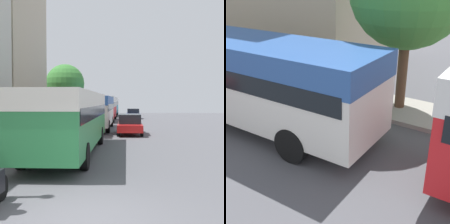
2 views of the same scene
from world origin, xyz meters
TOP-DOWN VIEW (x-y plane):
  - ground_plane at (0.00, 0.00)m, footprint 120.00×120.00m
  - bus_lead at (-1.63, 8.20)m, footprint 2.61×10.92m
  - bus_following at (-1.55, 21.05)m, footprint 2.55×9.78m
  - bus_third_in_line at (-1.67, 32.99)m, footprint 2.61×10.63m
  - bus_rear at (-1.71, 45.84)m, footprint 2.52×10.63m
  - car_crossing at (1.28, 17.03)m, footprint 1.87×4.55m
  - car_far_curb at (1.98, 38.28)m, footprint 1.94×3.90m
  - pedestrian_near_curb at (-5.45, 28.15)m, footprint 0.35×0.35m
  - pedestrian_walking_away at (-5.15, 16.00)m, footprint 0.40×0.40m
  - street_tree at (-5.21, 25.20)m, footprint 3.92×3.92m

SIDE VIEW (x-z plane):
  - ground_plane at x=0.00m, z-range 0.00..0.00m
  - car_far_curb at x=1.98m, z-range 0.03..1.45m
  - car_crossing at x=1.28m, z-range 0.03..1.55m
  - pedestrian_walking_away at x=-5.15m, z-range 0.16..1.73m
  - pedestrian_near_curb at x=-5.45m, z-range 0.17..1.78m
  - bus_following at x=-1.55m, z-range 0.44..3.33m
  - bus_lead at x=-1.63m, z-range 0.45..3.35m
  - bus_third_in_line at x=-1.67m, z-range 0.46..3.52m
  - bus_rear at x=-1.71m, z-range 0.46..3.58m
  - street_tree at x=-5.21m, z-range 1.22..7.31m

